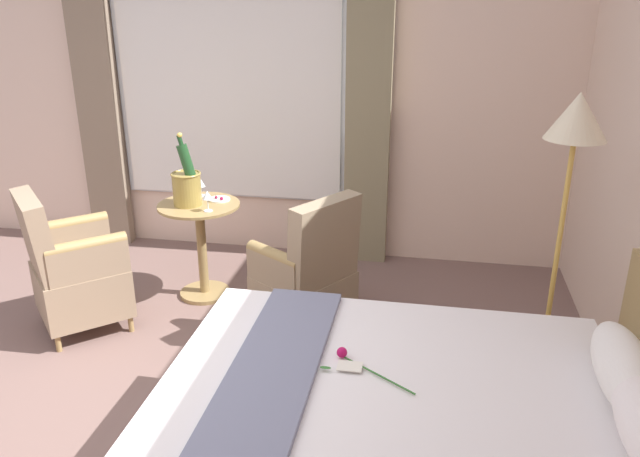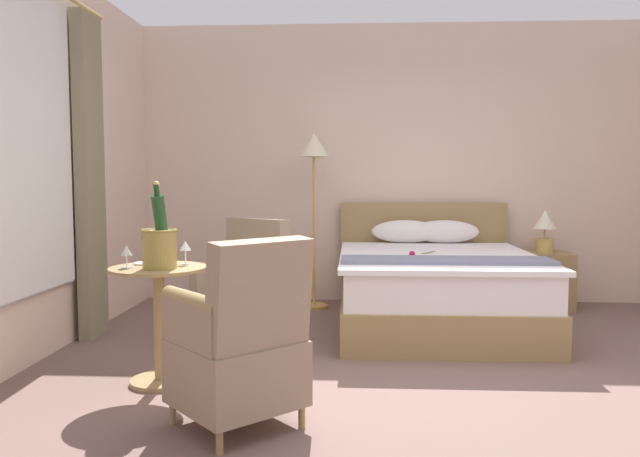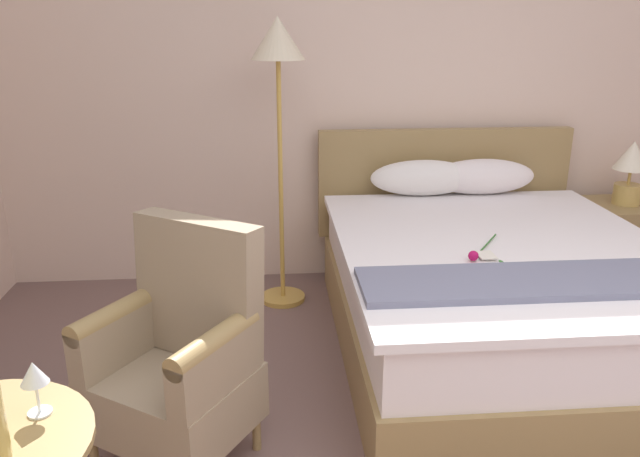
# 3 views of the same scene
# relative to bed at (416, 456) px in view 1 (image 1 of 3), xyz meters

# --- Properties ---
(ground_plane) EXTENTS (7.14, 7.14, 0.00)m
(ground_plane) POSITION_rel_bed_xyz_m (-0.21, -1.71, -0.35)
(ground_plane) COLOR #745952
(wall_window_side) EXTENTS (0.27, 5.76, 2.87)m
(wall_window_side) POSITION_rel_bed_xyz_m (-2.96, -1.71, 1.08)
(wall_window_side) COLOR beige
(wall_window_side) RESTS_ON ground
(bed) EXTENTS (1.69, 2.14, 1.03)m
(bed) POSITION_rel_bed_xyz_m (0.00, 0.00, 0.00)
(bed) COLOR #997D4B
(bed) RESTS_ON ground
(floor_lamp_brass) EXTENTS (0.31, 0.31, 1.73)m
(floor_lamp_brass) POSITION_rel_bed_xyz_m (-1.10, 0.68, 1.08)
(floor_lamp_brass) COLOR gold
(floor_lamp_brass) RESTS_ON ground
(side_table_round) EXTENTS (0.60, 0.60, 0.74)m
(side_table_round) POSITION_rel_bed_xyz_m (-1.91, -1.67, 0.09)
(side_table_round) COLOR #997D4B
(side_table_round) RESTS_ON ground
(champagne_bucket) EXTENTS (0.22, 0.22, 0.53)m
(champagne_bucket) POSITION_rel_bed_xyz_m (-1.88, -1.73, 0.55)
(champagne_bucket) COLOR olive
(champagne_bucket) RESTS_ON side_table_round
(wine_glass_near_bucket) EXTENTS (0.07, 0.07, 0.15)m
(wine_glass_near_bucket) POSITION_rel_bed_xyz_m (-1.78, -1.54, 0.50)
(wine_glass_near_bucket) COLOR white
(wine_glass_near_bucket) RESTS_ON side_table_round
(wine_glass_near_edge) EXTENTS (0.07, 0.07, 0.14)m
(wine_glass_near_edge) POSITION_rel_bed_xyz_m (-2.09, -1.71, 0.48)
(wine_glass_near_edge) COLOR white
(wine_glass_near_edge) RESTS_ON side_table_round
(snack_plate) EXTENTS (0.16, 0.16, 0.04)m
(snack_plate) POSITION_rel_bed_xyz_m (-2.02, -1.55, 0.40)
(snack_plate) COLOR white
(snack_plate) RESTS_ON side_table_round
(armchair_by_window) EXTENTS (0.76, 0.74, 0.97)m
(armchair_by_window) POSITION_rel_bed_xyz_m (-1.54, -0.77, 0.09)
(armchair_by_window) COLOR #997D4B
(armchair_by_window) RESTS_ON ground
(armchair_facing_bed) EXTENTS (0.80, 0.80, 0.99)m
(armchair_facing_bed) POSITION_rel_bed_xyz_m (-1.28, -2.34, 0.08)
(armchair_facing_bed) COLOR #997D4B
(armchair_facing_bed) RESTS_ON ground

